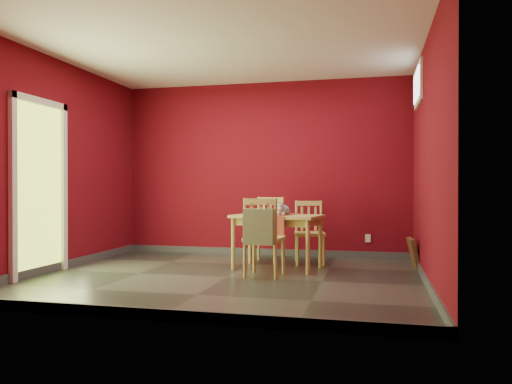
% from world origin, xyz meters
% --- Properties ---
extents(ground, '(4.50, 4.50, 0.00)m').
position_xyz_m(ground, '(0.00, 0.00, 0.00)').
color(ground, '#2D342D').
rests_on(ground, ground).
extents(room_shell, '(4.50, 4.50, 4.50)m').
position_xyz_m(room_shell, '(0.00, 0.00, 0.05)').
color(room_shell, '#620A14').
rests_on(room_shell, ground).
extents(doorway, '(0.06, 1.01, 2.13)m').
position_xyz_m(doorway, '(-2.23, -0.40, 1.12)').
color(doorway, '#B7D838').
rests_on(doorway, ground).
extents(window, '(0.05, 0.90, 0.50)m').
position_xyz_m(window, '(2.23, 1.00, 2.35)').
color(window, white).
rests_on(window, room_shell).
extents(outlet_plate, '(0.08, 0.02, 0.12)m').
position_xyz_m(outlet_plate, '(1.60, 1.99, 0.30)').
color(outlet_plate, silver).
rests_on(outlet_plate, room_shell).
extents(dining_table, '(1.22, 0.84, 0.70)m').
position_xyz_m(dining_table, '(0.46, 0.75, 0.61)').
color(dining_table, tan).
rests_on(dining_table, ground).
extents(table_runner, '(0.44, 0.73, 0.34)m').
position_xyz_m(table_runner, '(0.46, 0.63, 0.65)').
color(table_runner, '#9A3D2E').
rests_on(table_runner, dining_table).
extents(chair_far_left, '(0.48, 0.48, 0.92)m').
position_xyz_m(chair_far_left, '(0.20, 1.35, 0.47)').
color(chair_far_left, tan).
rests_on(chair_far_left, ground).
extents(chair_far_right, '(0.48, 0.48, 0.87)m').
position_xyz_m(chair_far_right, '(0.81, 1.30, 0.45)').
color(chair_far_right, tan).
rests_on(chair_far_right, ground).
extents(chair_near, '(0.46, 0.46, 0.93)m').
position_xyz_m(chair_near, '(0.41, 0.14, 0.48)').
color(chair_near, tan).
rests_on(chair_near, ground).
extents(tote_bag, '(0.35, 0.20, 0.48)m').
position_xyz_m(tote_bag, '(0.41, -0.08, 0.61)').
color(tote_bag, '#87A86B').
rests_on(tote_bag, chair_near).
extents(cat, '(0.26, 0.40, 0.19)m').
position_xyz_m(cat, '(0.54, 0.74, 0.79)').
color(cat, slate).
rests_on(cat, table_runner).
extents(picture_frame, '(0.16, 0.41, 0.40)m').
position_xyz_m(picture_frame, '(2.19, 1.14, 0.20)').
color(picture_frame, brown).
rests_on(picture_frame, ground).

